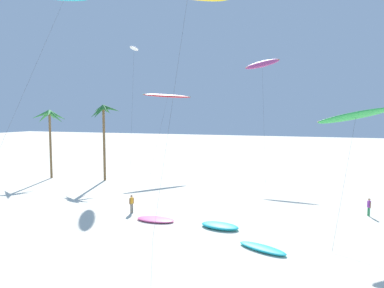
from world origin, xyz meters
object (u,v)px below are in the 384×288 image
object	(u,v)px
flying_kite_2	(356,115)
grounded_kite_2	(262,248)
palm_tree_0	(50,121)
flying_kite_1	(134,49)
flying_kite_4	(168,96)
grounded_kite_1	(155,219)
person_near_left	(132,203)
person_foreground_walker	(369,206)
flying_kite_5	(262,64)
palm_tree_1	(104,117)
grounded_kite_0	(220,226)

from	to	relation	value
flying_kite_2	grounded_kite_2	xyz separation A→B (m)	(-6.37, -8.53, -9.21)
palm_tree_0	flying_kite_1	world-z (taller)	flying_kite_1
flying_kite_4	flying_kite_2	bearing A→B (deg)	-37.57
grounded_kite_1	person_near_left	distance (m)	3.66
person_foreground_walker	person_near_left	distance (m)	22.29
palm_tree_0	flying_kite_5	bearing A→B (deg)	30.00
palm_tree_0	grounded_kite_1	size ratio (longest dim) A/B	2.91
grounded_kite_2	person_near_left	bearing A→B (deg)	159.43
palm_tree_1	person_near_left	size ratio (longest dim) A/B	6.23
palm_tree_0	grounded_kite_0	size ratio (longest dim) A/B	2.93
palm_tree_0	flying_kite_2	distance (m)	41.21
palm_tree_1	flying_kite_4	bearing A→B (deg)	63.70
grounded_kite_2	person_foreground_walker	xyz separation A→B (m)	(8.06, 11.64, 0.77)
grounded_kite_0	person_near_left	xyz separation A→B (m)	(-9.17, 1.41, 0.76)
palm_tree_1	flying_kite_2	size ratio (longest dim) A/B	1.05
flying_kite_5	grounded_kite_0	world-z (taller)	flying_kite_5
grounded_kite_0	person_foreground_walker	distance (m)	14.58
flying_kite_2	grounded_kite_1	world-z (taller)	flying_kite_2
flying_kite_4	person_near_left	xyz separation A→B (m)	(6.83, -23.89, -11.62)
palm_tree_0	grounded_kite_0	world-z (taller)	palm_tree_0
flying_kite_1	grounded_kite_1	bearing A→B (deg)	-56.31
grounded_kite_1	person_near_left	world-z (taller)	person_near_left
grounded_kite_1	grounded_kite_2	xyz separation A→B (m)	(9.96, -3.49, 0.01)
flying_kite_1	flying_kite_5	bearing A→B (deg)	32.32
person_near_left	flying_kite_1	bearing A→B (deg)	118.29
palm_tree_1	flying_kite_2	xyz separation A→B (m)	(31.62, -9.78, 0.21)
palm_tree_1	grounded_kite_2	world-z (taller)	palm_tree_1
flying_kite_2	person_foreground_walker	size ratio (longest dim) A/B	6.20
flying_kite_1	person_near_left	world-z (taller)	flying_kite_1
palm_tree_0	flying_kite_2	world-z (taller)	flying_kite_2
palm_tree_0	person_foreground_walker	world-z (taller)	palm_tree_0
flying_kite_5	palm_tree_0	bearing A→B (deg)	-150.00
flying_kite_2	flying_kite_5	distance (m)	28.97
flying_kite_1	person_near_left	xyz separation A→B (m)	(9.54, -17.73, -18.35)
flying_kite_2	grounded_kite_2	distance (m)	14.08
grounded_kite_0	flying_kite_4	bearing A→B (deg)	122.31
palm_tree_0	flying_kite_5	size ratio (longest dim) A/B	0.54
grounded_kite_1	grounded_kite_2	size ratio (longest dim) A/B	0.93
flying_kite_4	grounded_kite_0	bearing A→B (deg)	-57.69
flying_kite_2	grounded_kite_0	distance (m)	14.74
flying_kite_2	grounded_kite_2	bearing A→B (deg)	-126.77
flying_kite_2	grounded_kite_0	bearing A→B (deg)	-154.44
grounded_kite_0	grounded_kite_1	size ratio (longest dim) A/B	0.99
grounded_kite_0	person_foreground_walker	xyz separation A→B (m)	(12.10, 8.09, 0.72)
flying_kite_1	person_near_left	bearing A→B (deg)	-61.71
palm_tree_0	grounded_kite_2	xyz separation A→B (m)	(33.91, -17.20, -8.39)
palm_tree_0	person_near_left	distance (m)	25.21
flying_kite_2	grounded_kite_1	size ratio (longest dim) A/B	2.97
person_foreground_walker	person_near_left	size ratio (longest dim) A/B	0.96
flying_kite_1	flying_kite_4	size ratio (longest dim) A/B	1.56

